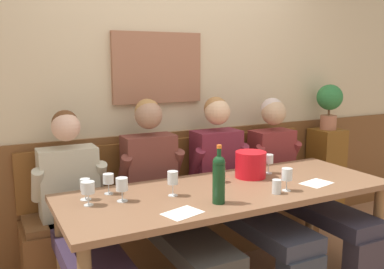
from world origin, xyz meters
name	(u,v)px	position (x,y,z in m)	size (l,w,h in m)	color
room_wall_back	(171,83)	(0.00, 1.09, 1.40)	(6.80, 0.12, 2.80)	beige
wood_wainscot_panel	(174,189)	(0.00, 1.04, 0.50)	(6.80, 0.03, 0.99)	brown
wall_bench	(185,221)	(0.00, 0.83, 0.28)	(2.53, 0.42, 0.94)	brown
dining_table	(229,200)	(0.00, 0.16, 0.67)	(2.23, 0.82, 0.75)	brown
person_left_seat	(81,217)	(-0.92, 0.46, 0.60)	(0.50, 1.24, 1.25)	#2F353B
person_center_right_seat	(167,197)	(-0.32, 0.48, 0.63)	(0.50, 1.25, 1.30)	#2E273E
person_right_seat	(237,185)	(0.28, 0.49, 0.64)	(0.49, 1.25, 1.29)	#2D333F
person_center_left_seat	(296,177)	(0.85, 0.48, 0.63)	(0.48, 1.25, 1.26)	#312C38
ice_bucket	(251,164)	(0.28, 0.32, 0.84)	(0.22, 0.22, 0.19)	red
wine_bottle_amber_mid	(219,178)	(-0.21, -0.07, 0.90)	(0.08, 0.08, 0.35)	#13391C
wine_glass_mid_right	(287,175)	(0.30, -0.06, 0.85)	(0.07, 0.07, 0.15)	silver
wine_glass_near_bucket	(85,185)	(-0.91, 0.35, 0.84)	(0.07, 0.07, 0.13)	silver
wine_glass_center_front	(268,160)	(0.46, 0.34, 0.85)	(0.07, 0.07, 0.15)	silver
wine_glass_mid_left	(108,180)	(-0.75, 0.40, 0.84)	(0.07, 0.07, 0.13)	silver
wine_glass_by_bottle	(88,188)	(-0.91, 0.25, 0.85)	(0.08, 0.08, 0.14)	silver
wine_glass_left_end	(173,179)	(-0.40, 0.18, 0.85)	(0.07, 0.07, 0.16)	silver
wine_glass_center_rear	(122,186)	(-0.72, 0.23, 0.84)	(0.07, 0.07, 0.15)	silver
water_tumbler_right	(277,187)	(0.21, -0.08, 0.79)	(0.06, 0.06, 0.09)	silver
water_tumbler_left	(221,176)	(0.02, 0.30, 0.79)	(0.07, 0.07, 0.08)	silver
tasting_sheet_left_guest	(317,183)	(0.60, -0.02, 0.75)	(0.21, 0.15, 0.00)	white
tasting_sheet_right_guest	(183,213)	(-0.48, -0.12, 0.75)	(0.21, 0.15, 0.00)	white
corner_pedestal	(325,175)	(1.56, 0.86, 0.46)	(0.28, 0.28, 0.92)	brown
potted_plant	(329,102)	(1.56, 0.86, 1.19)	(0.25, 0.25, 0.43)	#AE6B51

